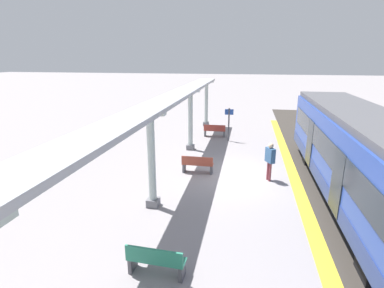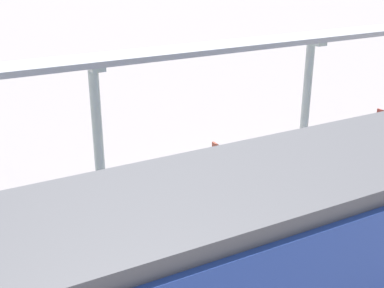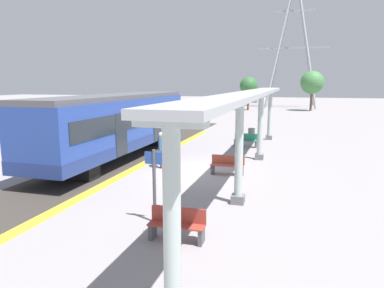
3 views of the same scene
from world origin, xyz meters
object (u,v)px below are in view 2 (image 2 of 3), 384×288
bench_far_end (229,162)px  canopy_pillar_second (307,92)px  canopy_pillar_third (97,128)px  passenger_waiting_near_edge (294,189)px  train_near_carriage (340,242)px

bench_far_end → canopy_pillar_second: bearing=-74.1°
canopy_pillar_third → bench_far_end: bearing=-106.5°
canopy_pillar_third → passenger_waiting_near_edge: size_ratio=2.03×
canopy_pillar_second → passenger_waiting_near_edge: 6.01m
bench_far_end → passenger_waiting_near_edge: bearing=175.0°
passenger_waiting_near_edge → canopy_pillar_second: bearing=-42.7°
canopy_pillar_second → canopy_pillar_third: (0.00, 7.37, 0.00)m
canopy_pillar_third → train_near_carriage: bearing=-166.9°
train_near_carriage → bench_far_end: bearing=-16.5°
train_near_carriage → passenger_waiting_near_edge: size_ratio=7.78×
canopy_pillar_second → passenger_waiting_near_edge: (-4.38, 4.05, -0.72)m
canopy_pillar_second → bench_far_end: 4.14m
train_near_carriage → canopy_pillar_second: (7.43, -5.63, -0.02)m
bench_far_end → passenger_waiting_near_edge: passenger_waiting_near_edge is taller
canopy_pillar_second → canopy_pillar_third: size_ratio=1.00×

